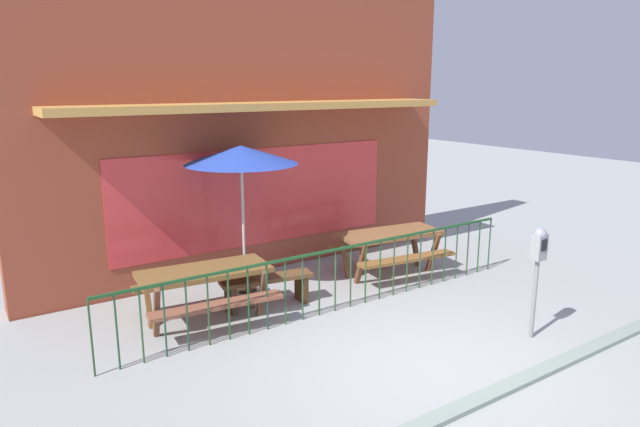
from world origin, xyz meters
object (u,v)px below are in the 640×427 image
object	(u,v)px
patio_umbrella	(241,156)
picnic_table_right	(390,241)
parking_meter_near	(538,254)
patio_bench	(267,285)
picnic_table_left	(205,280)

from	to	relation	value
patio_umbrella	picnic_table_right	bearing A→B (deg)	-15.84
patio_umbrella	parking_meter_near	bearing A→B (deg)	-57.32
picnic_table_right	patio_bench	world-z (taller)	picnic_table_right
patio_umbrella	parking_meter_near	world-z (taller)	patio_umbrella
picnic_table_left	patio_bench	world-z (taller)	picnic_table_left
patio_bench	parking_meter_near	world-z (taller)	parking_meter_near
patio_bench	parking_meter_near	xyz separation A→B (m)	(2.41, -2.88, 0.81)
picnic_table_right	patio_umbrella	size ratio (longest dim) A/B	0.83
patio_bench	patio_umbrella	bearing A→B (deg)	87.33
patio_umbrella	patio_bench	distance (m)	2.02
picnic_table_right	patio_bench	distance (m)	2.52
patio_bench	parking_meter_near	distance (m)	3.84
picnic_table_right	patio_bench	xyz separation A→B (m)	(-2.51, -0.11, -0.26)
picnic_table_left	patio_bench	distance (m)	1.00
picnic_table_left	parking_meter_near	world-z (taller)	parking_meter_near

